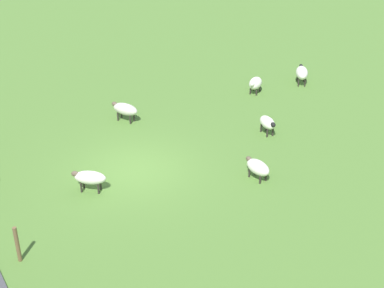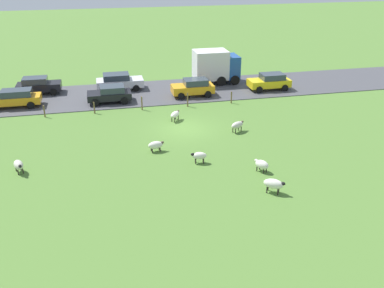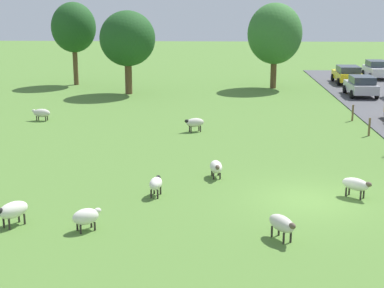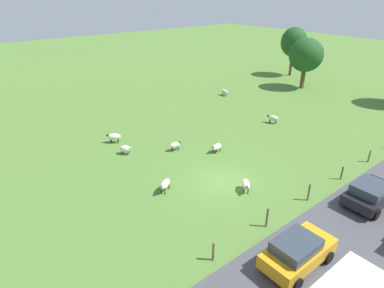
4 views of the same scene
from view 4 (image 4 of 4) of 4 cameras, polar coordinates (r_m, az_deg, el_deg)
ground_plane at (r=22.95m, az=5.13°, el=-6.49°), size 160.00×160.00×0.00m
road_strip at (r=18.74m, az=27.11°, el=-18.21°), size 8.00×80.00×0.06m
sheep_0 at (r=21.58m, az=-4.79°, el=-7.02°), size 1.01×1.26×0.81m
sheep_1 at (r=26.60m, az=4.33°, el=-0.51°), size 0.64×1.15×0.74m
sheep_2 at (r=21.82m, az=9.42°, el=-6.97°), size 1.16×1.07×0.78m
sheep_3 at (r=26.79m, az=-3.00°, el=-0.17°), size 0.58×1.05×0.76m
sheep_4 at (r=26.74m, az=-11.62°, el=-0.81°), size 1.06×0.96×0.76m
sheep_5 at (r=33.32m, az=14.01°, el=4.43°), size 1.20×0.85×0.80m
sheep_6 at (r=28.92m, az=-13.52°, el=1.27°), size 1.10×1.24×0.86m
sheep_7 at (r=41.31m, az=5.75°, el=9.10°), size 1.22×0.63×0.75m
tree_0 at (r=46.01m, az=19.37°, el=14.47°), size 4.36×4.36×6.53m
tree_2 at (r=52.71m, az=17.43°, el=16.67°), size 3.82×3.82×7.11m
fence_post_0 at (r=16.77m, az=3.74°, el=-18.28°), size 0.12×0.12×1.09m
fence_post_1 at (r=19.06m, az=13.02°, el=-12.43°), size 0.12×0.12×1.25m
fence_post_2 at (r=21.90m, az=19.79°, el=-7.95°), size 0.12×0.12×1.20m
fence_post_3 at (r=25.11m, az=24.79°, el=-4.62°), size 0.12×0.12×1.01m
fence_post_4 at (r=28.49m, az=28.64°, el=-1.87°), size 0.12×0.12×1.02m
car_0 at (r=17.01m, az=18.01°, el=-17.45°), size 2.02×3.92×1.60m
car_6 at (r=22.94m, az=28.85°, el=-7.53°), size 2.17×3.90×1.48m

